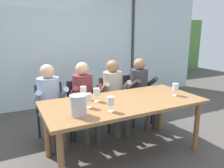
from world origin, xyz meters
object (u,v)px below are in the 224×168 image
object	(u,v)px
wine_glass_spare_empty	(83,91)
person_maroon_top	(85,95)
chair_left_of_center	(81,103)
chair_center	(113,98)
person_beige_jumper	(114,91)
wine_glass_center_pour	(88,98)
ice_bucket_primary	(79,105)
wine_glass_by_right_taster	(97,92)
chair_near_curtain	(52,107)
wine_glass_by_left_taster	(175,87)
person_pale_blue_shirt	(50,100)
dining_table	(124,106)
wine_glass_near_bucket	(111,102)
person_charcoal_jacket	(141,87)
chair_right_of_center	(135,95)

from	to	relation	value
wine_glass_spare_empty	person_maroon_top	bearing A→B (deg)	68.94
chair_left_of_center	chair_center	distance (m)	0.57
chair_left_of_center	person_maroon_top	size ratio (longest dim) A/B	0.73
person_beige_jumper	wine_glass_center_pour	xyz separation A→B (m)	(-0.76, -0.80, 0.20)
ice_bucket_primary	wine_glass_by_right_taster	size ratio (longest dim) A/B	1.32
person_maroon_top	wine_glass_by_right_taster	size ratio (longest dim) A/B	6.82
chair_near_curtain	wine_glass_by_left_taster	xyz separation A→B (m)	(1.54, -1.02, 0.38)
chair_near_curtain	chair_center	world-z (taller)	same
chair_near_curtain	wine_glass_center_pour	size ratio (longest dim) A/B	4.99
person_pale_blue_shirt	wine_glass_by_left_taster	size ratio (longest dim) A/B	6.82
dining_table	wine_glass_near_bucket	distance (m)	0.47
person_pale_blue_shirt	ice_bucket_primary	xyz separation A→B (m)	(0.11, -0.99, 0.20)
wine_glass_by_right_taster	ice_bucket_primary	bearing A→B (deg)	-135.04
person_maroon_top	wine_glass_spare_empty	distance (m)	0.53
person_pale_blue_shirt	wine_glass_by_right_taster	bearing A→B (deg)	-55.32
chair_near_curtain	chair_center	distance (m)	1.05
person_maroon_top	wine_glass_by_right_taster	bearing A→B (deg)	-94.92
chair_near_curtain	person_pale_blue_shirt	xyz separation A→B (m)	(-0.03, -0.14, 0.17)
dining_table	person_maroon_top	world-z (taller)	person_maroon_top
ice_bucket_primary	wine_glass_center_pour	bearing A→B (deg)	45.85
person_charcoal_jacket	ice_bucket_primary	bearing A→B (deg)	-148.50
chair_right_of_center	wine_glass_near_bucket	xyz separation A→B (m)	(-1.10, -1.19, 0.38)
dining_table	wine_glass_center_pour	xyz separation A→B (m)	(-0.51, -0.04, 0.19)
person_pale_blue_shirt	person_beige_jumper	size ratio (longest dim) A/B	1.00
chair_near_curtain	person_beige_jumper	bearing A→B (deg)	-13.27
dining_table	wine_glass_by_left_taster	world-z (taller)	wine_glass_by_left_taster
chair_right_of_center	wine_glass_by_right_taster	world-z (taller)	wine_glass_by_right_taster
wine_glass_near_bucket	wine_glass_spare_empty	distance (m)	0.60
chair_left_of_center	ice_bucket_primary	world-z (taller)	ice_bucket_primary
chair_near_curtain	chair_right_of_center	xyz separation A→B (m)	(1.54, 0.02, 0.00)
wine_glass_near_bucket	wine_glass_spare_empty	xyz separation A→B (m)	(-0.12, 0.59, 0.00)
dining_table	person_beige_jumper	world-z (taller)	person_beige_jumper
chair_left_of_center	wine_glass_by_right_taster	size ratio (longest dim) A/B	4.99
wine_glass_by_right_taster	chair_right_of_center	bearing A→B (deg)	35.25
person_pale_blue_shirt	wine_glass_by_left_taster	xyz separation A→B (m)	(1.57, -0.88, 0.20)
chair_right_of_center	dining_table	bearing A→B (deg)	-128.48
chair_near_curtain	chair_left_of_center	xyz separation A→B (m)	(0.48, -0.01, 0.00)
chair_center	wine_glass_center_pour	bearing A→B (deg)	-127.50
dining_table	person_pale_blue_shirt	world-z (taller)	person_pale_blue_shirt
person_pale_blue_shirt	wine_glass_near_bucket	bearing A→B (deg)	-68.14
person_pale_blue_shirt	person_maroon_top	bearing A→B (deg)	-2.61
chair_center	person_pale_blue_shirt	world-z (taller)	person_pale_blue_shirt
chair_right_of_center	person_maroon_top	world-z (taller)	person_maroon_top
wine_glass_center_pour	person_charcoal_jacket	bearing A→B (deg)	31.57
person_beige_jumper	ice_bucket_primary	size ratio (longest dim) A/B	5.19
chair_near_curtain	wine_glass_spare_empty	size ratio (longest dim) A/B	4.99
wine_glass_by_right_taster	wine_glass_near_bucket	bearing A→B (deg)	-90.41
dining_table	wine_glass_by_left_taster	bearing A→B (deg)	-8.48
person_beige_jumper	ice_bucket_primary	world-z (taller)	person_beige_jumper
chair_near_curtain	wine_glass_by_left_taster	size ratio (longest dim) A/B	4.99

